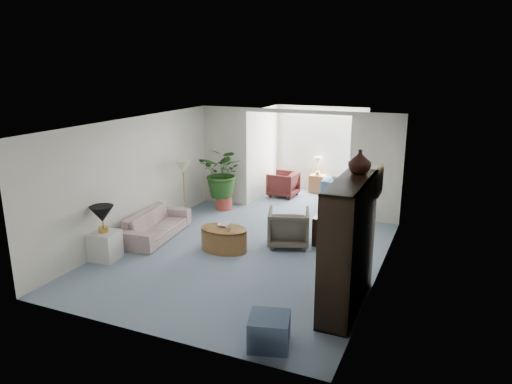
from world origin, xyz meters
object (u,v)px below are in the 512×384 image
at_px(sunroom_chair_blue, 337,191).
at_px(side_table_dark, 326,231).
at_px(coffee_table, 224,239).
at_px(sunroom_chair_maroon, 283,184).
at_px(sofa, 156,224).
at_px(floor_lamp, 183,167).
at_px(plant_pot, 224,203).
at_px(ottoman, 269,331).
at_px(table_lamp, 102,214).
at_px(coffee_bowl, 224,225).
at_px(coffee_cup, 228,229).
at_px(wingback_chair, 289,227).
at_px(entertainment_cabinet, 348,245).
at_px(cabinet_urn, 360,162).
at_px(framed_picture, 380,183).
at_px(end_table, 105,246).
at_px(sunroom_table, 317,184).

bearing_deg(sunroom_chair_blue, side_table_dark, -167.68).
bearing_deg(coffee_table, sunroom_chair_maroon, 93.98).
distance_m(sofa, floor_lamp, 1.62).
relative_size(plant_pot, sunroom_chair_maroon, 0.53).
bearing_deg(floor_lamp, ottoman, -47.03).
xyz_separation_m(table_lamp, sunroom_chair_blue, (3.05, 5.38, -0.56)).
bearing_deg(coffee_bowl, floor_lamp, 143.07).
xyz_separation_m(table_lamp, sunroom_chair_maroon, (1.55, 5.38, -0.54)).
bearing_deg(plant_pot, coffee_cup, -61.08).
height_order(table_lamp, wingback_chair, table_lamp).
distance_m(floor_lamp, sunroom_chair_maroon, 3.23).
height_order(wingback_chair, plant_pot, wingback_chair).
relative_size(entertainment_cabinet, sunroom_chair_blue, 2.76).
xyz_separation_m(sofa, sunroom_chair_maroon, (1.35, 4.03, 0.06)).
height_order(coffee_bowl, cabinet_urn, cabinet_urn).
distance_m(framed_picture, end_table, 5.08).
bearing_deg(wingback_chair, sunroom_table, -99.88).
height_order(end_table, wingback_chair, wingback_chair).
bearing_deg(cabinet_urn, table_lamp, -173.23).
xyz_separation_m(coffee_table, coffee_bowl, (-0.05, 0.10, 0.25)).
relative_size(floor_lamp, entertainment_cabinet, 0.18).
height_order(cabinet_urn, sunroom_chair_maroon, cabinet_urn).
bearing_deg(sofa, sunroom_chair_blue, -41.84).
distance_m(sofa, sunroom_table, 5.22).
height_order(framed_picture, cabinet_urn, cabinet_urn).
bearing_deg(end_table, sunroom_table, 69.46).
bearing_deg(sofa, coffee_bowl, -95.60).
distance_m(coffee_cup, entertainment_cabinet, 2.83).
bearing_deg(end_table, entertainment_cabinet, 0.47).
bearing_deg(plant_pot, sunroom_table, 55.43).
bearing_deg(table_lamp, entertainment_cabinet, 0.47).
height_order(sofa, plant_pot, sofa).
distance_m(sofa, coffee_bowl, 1.60).
xyz_separation_m(sofa, coffee_cup, (1.78, -0.17, 0.21)).
distance_m(cabinet_urn, sunroom_chair_maroon, 5.96).
distance_m(end_table, cabinet_urn, 4.92).
height_order(coffee_table, ottoman, coffee_table).
height_order(ottoman, sunroom_chair_maroon, sunroom_chair_maroon).
xyz_separation_m(side_table_dark, entertainment_cabinet, (0.92, -2.29, 0.68)).
bearing_deg(plant_pot, cabinet_urn, -38.68).
relative_size(coffee_bowl, cabinet_urn, 0.60).
bearing_deg(sunroom_chair_blue, coffee_bowl, 164.54).
distance_m(floor_lamp, coffee_bowl, 2.24).
relative_size(end_table, coffee_cup, 5.83).
bearing_deg(sunroom_table, sunroom_chair_maroon, -135.00).
height_order(floor_lamp, ottoman, floor_lamp).
xyz_separation_m(sofa, table_lamp, (-0.20, -1.35, 0.61)).
bearing_deg(table_lamp, coffee_cup, 30.71).
distance_m(entertainment_cabinet, sunroom_table, 6.53).
bearing_deg(sunroom_chair_blue, sunroom_table, 47.07).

